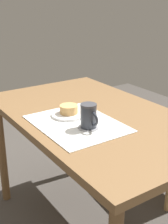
{
  "coord_description": "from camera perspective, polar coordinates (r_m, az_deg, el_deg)",
  "views": [
    {
      "loc": [
        1.16,
        -0.84,
        1.28
      ],
      "look_at": [
        0.06,
        -0.1,
        0.77
      ],
      "focal_mm": 50.0,
      "sensor_mm": 36.0,
      "label": 1
    }
  ],
  "objects": [
    {
      "name": "dining_table",
      "position": [
        1.58,
        1.94,
        -3.07
      ],
      "size": [
        1.22,
        0.73,
        0.72
      ],
      "color": "brown",
      "rests_on": "ground_plane"
    },
    {
      "name": "placemat",
      "position": [
        1.43,
        -1.34,
        -2.12
      ],
      "size": [
        0.44,
        0.35,
        0.0
      ],
      "primitive_type": "cube",
      "color": "white",
      "rests_on": "dining_table"
    },
    {
      "name": "pastry_plate",
      "position": [
        1.51,
        -2.78,
        -0.41
      ],
      "size": [
        0.17,
        0.17,
        0.01
      ],
      "primitive_type": "cylinder",
      "color": "white",
      "rests_on": "placemat"
    },
    {
      "name": "pastry",
      "position": [
        1.5,
        -2.79,
        0.52
      ],
      "size": [
        0.09,
        0.09,
        0.04
      ],
      "primitive_type": "cylinder",
      "color": "#E0A860",
      "rests_on": "pastry_plate"
    },
    {
      "name": "coffee_coaster",
      "position": [
        1.38,
        0.81,
        -2.85
      ],
      "size": [
        0.09,
        0.09,
        0.0
      ],
      "primitive_type": "cylinder",
      "color": "#99999E",
      "rests_on": "placemat"
    },
    {
      "name": "coffee_mug",
      "position": [
        1.35,
        0.89,
        -0.72
      ],
      "size": [
        0.1,
        0.07,
        0.11
      ],
      "color": "#2D333D",
      "rests_on": "coffee_coaster"
    }
  ]
}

